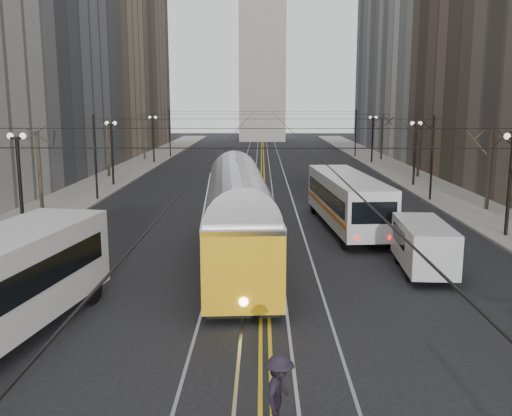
{
  "coord_description": "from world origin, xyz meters",
  "views": [
    {
      "loc": [
        -0.13,
        -13.56,
        7.52
      ],
      "look_at": [
        -0.37,
        10.83,
        3.0
      ],
      "focal_mm": 40.0,
      "sensor_mm": 36.0,
      "label": 1
    }
  ],
  "objects_px": {
    "cargo_van": "(423,248)",
    "rear_bus": "(347,202)",
    "pedestrian_d": "(279,394)",
    "streetcar": "(238,227)",
    "sedan_grey": "(367,211)"
  },
  "relations": [
    {
      "from": "cargo_van",
      "to": "rear_bus",
      "type": "bearing_deg",
      "value": 106.1
    },
    {
      "from": "pedestrian_d",
      "to": "cargo_van",
      "type": "bearing_deg",
      "value": -13.01
    },
    {
      "from": "rear_bus",
      "to": "pedestrian_d",
      "type": "height_order",
      "value": "rear_bus"
    },
    {
      "from": "pedestrian_d",
      "to": "sedan_grey",
      "type": "bearing_deg",
      "value": 0.36
    },
    {
      "from": "cargo_van",
      "to": "pedestrian_d",
      "type": "distance_m",
      "value": 14.35
    },
    {
      "from": "streetcar",
      "to": "cargo_van",
      "type": "xyz_separation_m",
      "value": [
        8.33,
        -1.32,
        -0.68
      ]
    },
    {
      "from": "streetcar",
      "to": "pedestrian_d",
      "type": "distance_m",
      "value": 14.07
    },
    {
      "from": "cargo_van",
      "to": "pedestrian_d",
      "type": "height_order",
      "value": "cargo_van"
    },
    {
      "from": "cargo_van",
      "to": "pedestrian_d",
      "type": "bearing_deg",
      "value": -115.09
    },
    {
      "from": "streetcar",
      "to": "cargo_van",
      "type": "height_order",
      "value": "streetcar"
    },
    {
      "from": "rear_bus",
      "to": "sedan_grey",
      "type": "xyz_separation_m",
      "value": [
        1.56,
        1.7,
        -0.89
      ]
    },
    {
      "from": "sedan_grey",
      "to": "rear_bus",
      "type": "bearing_deg",
      "value": -124.42
    },
    {
      "from": "streetcar",
      "to": "rear_bus",
      "type": "xyz_separation_m",
      "value": [
        6.24,
        7.84,
        -0.21
      ]
    },
    {
      "from": "streetcar",
      "to": "rear_bus",
      "type": "bearing_deg",
      "value": 47.66
    },
    {
      "from": "cargo_van",
      "to": "pedestrian_d",
      "type": "xyz_separation_m",
      "value": [
        -6.81,
        -12.64,
        -0.18
      ]
    }
  ]
}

